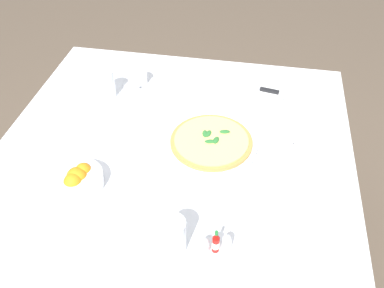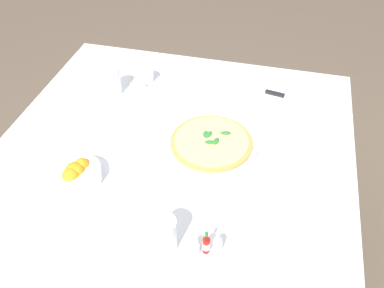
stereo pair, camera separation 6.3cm
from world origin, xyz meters
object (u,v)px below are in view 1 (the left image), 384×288
at_px(coffee_cup_center_back, 138,78).
at_px(dinner_knife, 257,88).
at_px(pizza_plate, 211,144).
at_px(water_glass_left_edge, 173,237).
at_px(citrus_bowl, 78,179).
at_px(salt_shaker, 205,246).
at_px(coffee_cup_far_left, 302,157).
at_px(napkin_folded, 257,91).
at_px(pepper_shaker, 227,243).
at_px(hot_sauce_bottle, 216,243).
at_px(pizza, 211,141).
at_px(water_glass_near_right, 107,85).

bearing_deg(coffee_cup_center_back, dinner_knife, -177.58).
relative_size(pizza_plate, water_glass_left_edge, 2.81).
xyz_separation_m(coffee_cup_center_back, citrus_bowl, (0.03, 0.56, 0.00)).
bearing_deg(salt_shaker, pizza_plate, -84.24).
distance_m(dinner_knife, citrus_bowl, 0.77).
height_order(citrus_bowl, salt_shaker, citrus_bowl).
height_order(water_glass_left_edge, citrus_bowl, water_glass_left_edge).
distance_m(coffee_cup_far_left, citrus_bowl, 0.71).
relative_size(dinner_knife, citrus_bowl, 1.30).
bearing_deg(napkin_folded, pizza_plate, 82.14).
bearing_deg(pepper_shaker, hot_sauce_bottle, 19.65).
relative_size(dinner_knife, salt_shaker, 3.47).
bearing_deg(citrus_bowl, water_glass_left_edge, 153.25).
bearing_deg(dinner_knife, salt_shaker, 93.19).
distance_m(pizza, coffee_cup_center_back, 0.47).
height_order(pizza_plate, hot_sauce_bottle, hot_sauce_bottle).
distance_m(pizza, dinner_knife, 0.36).
xyz_separation_m(water_glass_near_right, pepper_shaker, (-0.54, 0.61, -0.03)).
distance_m(water_glass_near_right, citrus_bowl, 0.47).
relative_size(water_glass_near_right, dinner_knife, 0.58).
bearing_deg(napkin_folded, water_glass_near_right, 25.74).
xyz_separation_m(pizza_plate, coffee_cup_far_left, (-0.30, 0.03, 0.02)).
height_order(coffee_cup_far_left, water_glass_left_edge, water_glass_left_edge).
bearing_deg(coffee_cup_center_back, water_glass_near_right, 46.83).
height_order(pizza_plate, water_glass_left_edge, water_glass_left_edge).
bearing_deg(water_glass_left_edge, napkin_folded, -103.21).
height_order(water_glass_left_edge, pepper_shaker, water_glass_left_edge).
height_order(pizza_plate, salt_shaker, salt_shaker).
distance_m(water_glass_left_edge, pepper_shaker, 0.14).
height_order(coffee_cup_far_left, hot_sauce_bottle, hot_sauce_bottle).
distance_m(pizza_plate, water_glass_left_edge, 0.42).
xyz_separation_m(salt_shaker, pepper_shaker, (-0.06, -0.02, 0.00)).
bearing_deg(water_glass_left_edge, salt_shaker, -178.20).
bearing_deg(pizza, water_glass_near_right, -26.23).
bearing_deg(napkin_folded, hot_sauce_bottle, 98.83).
distance_m(pizza, coffee_cup_far_left, 0.30).
relative_size(coffee_cup_center_back, pepper_shaker, 2.33).
xyz_separation_m(hot_sauce_bottle, salt_shaker, (0.03, 0.01, -0.01)).
relative_size(water_glass_left_edge, water_glass_near_right, 0.99).
distance_m(pizza, pepper_shaker, 0.40).
height_order(pizza, pepper_shaker, pepper_shaker).
xyz_separation_m(coffee_cup_far_left, pepper_shaker, (0.20, 0.37, -0.00)).
xyz_separation_m(napkin_folded, dinner_knife, (0.00, -0.00, 0.01)).
distance_m(pizza_plate, pepper_shaker, 0.40).
bearing_deg(water_glass_near_right, pizza, 153.77).
xyz_separation_m(napkin_folded, hot_sauce_bottle, (0.07, 0.74, 0.02)).
bearing_deg(water_glass_left_edge, pizza_plate, -95.74).
height_order(pizza_plate, dinner_knife, dinner_knife).
bearing_deg(pepper_shaker, coffee_cup_center_back, -58.00).
distance_m(salt_shaker, pepper_shaker, 0.06).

